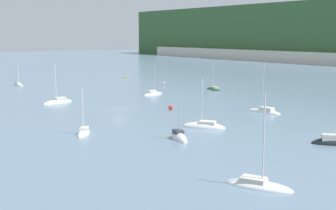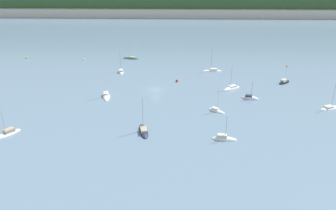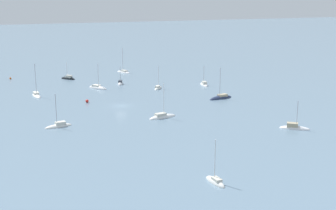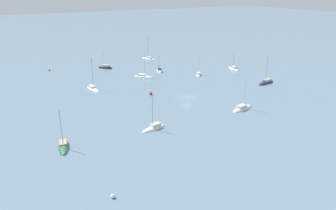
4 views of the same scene
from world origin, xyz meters
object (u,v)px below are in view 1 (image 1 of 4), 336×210
Objects in this scene: sailboat_0 at (214,90)px; sailboat_11 at (179,139)px; sailboat_6 at (264,112)px; sailboat_7 at (58,102)px; mooring_buoy_1 at (125,77)px; sailboat_1 at (332,143)px; mooring_buoy_0 at (171,107)px; sailboat_12 at (84,133)px; mooring_buoy_2 at (164,83)px; sailboat_2 at (204,127)px; sailboat_4 at (18,85)px; sailboat_5 at (153,94)px; sailboat_10 at (258,186)px.

sailboat_11 is (39.18, -40.97, 0.01)m from sailboat_0.
sailboat_6 is 26.81m from sailboat_11.
sailboat_7 reaches higher than mooring_buoy_1.
mooring_buoy_0 is at bearing 137.26° from sailboat_1.
mooring_buoy_2 is at bearing 173.07° from sailboat_12.
sailboat_6 reaches higher than sailboat_12.
mooring_buoy_0 is (-10.29, 22.60, 0.30)m from sailboat_12.
sailboat_4 is at bearing -33.10° from sailboat_2.
sailboat_11 is 69.44m from mooring_buoy_2.
sailboat_12 is 8.63× the size of mooring_buoy_0.
sailboat_11 is 8.77× the size of mooring_buoy_1.
sailboat_11 is 10.19× the size of mooring_buoy_2.
sailboat_1 is 0.88× the size of sailboat_12.
mooring_buoy_2 is at bearing 117.90° from sailboat_1.
sailboat_12 is at bearing 60.46° from sailboat_7.
sailboat_5 reaches higher than sailboat_4.
sailboat_12 reaches higher than mooring_buoy_1.
sailboat_5 is at bearing 98.72° from sailboat_0.
sailboat_12 is (29.96, -32.11, -0.01)m from sailboat_5.
sailboat_1 is 56.10m from sailboat_7.
sailboat_4 is 12.05× the size of mooring_buoy_2.
sailboat_10 is at bearing 71.10° from sailboat_7.
sailboat_0 is 59.33m from sailboat_1.
sailboat_4 is (-91.70, -9.10, -0.02)m from sailboat_1.
mooring_buoy_2 is (-47.21, 47.56, 0.19)m from sailboat_12.
sailboat_0 is 53.09m from sailboat_4.
mooring_buoy_2 is (-49.28, 13.33, 0.18)m from sailboat_6.
sailboat_10 is at bearing -13.94° from sailboat_4.
sailboat_2 is 37.48m from sailboat_7.
sailboat_11 is at bearing -34.00° from mooring_buoy_2.
mooring_buoy_1 is at bearing -147.54° from sailboat_7.
sailboat_7 reaches higher than mooring_buoy_0.
sailboat_1 is at bearing 91.11° from sailboat_7.
mooring_buoy_0 is (-34.28, -0.05, 0.30)m from sailboat_1.
sailboat_1 is 32.99m from sailboat_12.
sailboat_0 is 41.96m from mooring_buoy_1.
sailboat_12 reaches higher than sailboat_1.
mooring_buoy_1 is (-60.48, 26.47, -0.06)m from mooring_buoy_0.
sailboat_5 is 21.85m from mooring_buoy_0.
sailboat_6 is 13.15× the size of mooring_buoy_1.
sailboat_5 is 1.23× the size of sailboat_11.
sailboat_0 is at bearing -78.78° from sailboat_2.
sailboat_5 is 0.84× the size of sailboat_10.
mooring_buoy_1 is at bearing 13.28° from sailboat_0.
sailboat_10 reaches higher than sailboat_0.
sailboat_1 is 34.28m from mooring_buoy_0.
sailboat_1 is at bearing 165.31° from sailboat_0.
sailboat_2 is 0.90× the size of sailboat_10.
sailboat_6 is (30.89, -15.47, 0.04)m from sailboat_0.
sailboat_4 is 0.86× the size of sailboat_7.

